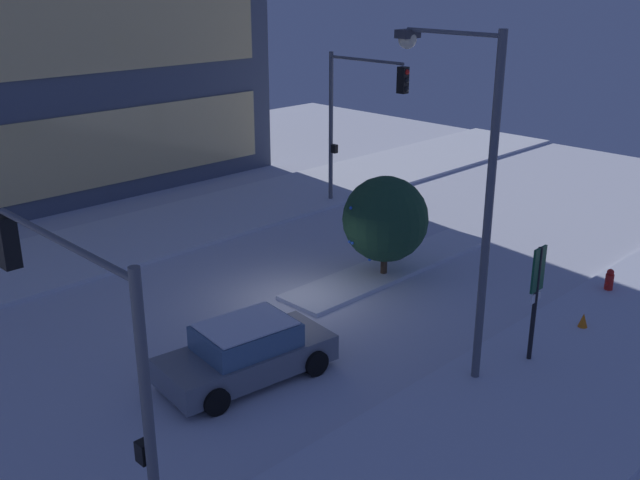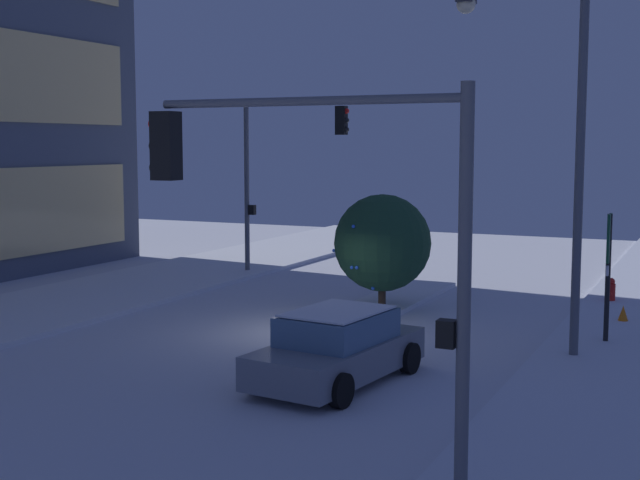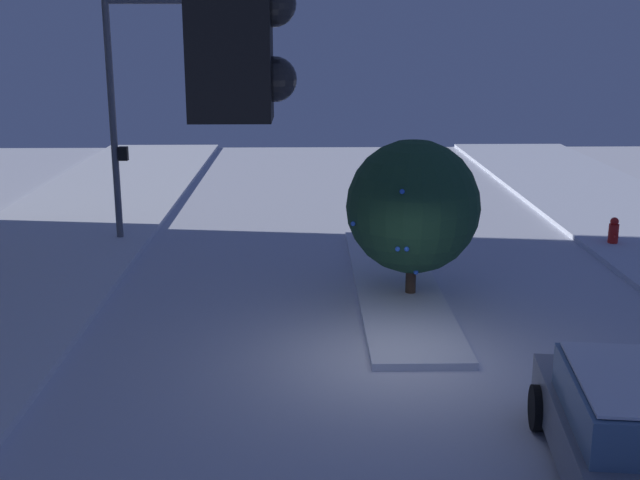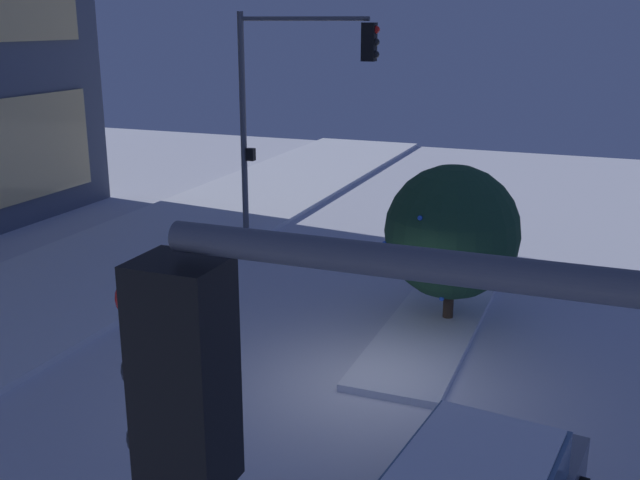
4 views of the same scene
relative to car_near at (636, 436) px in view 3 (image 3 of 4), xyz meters
The scene contains 6 objects.
ground 4.78m from the car_near, 32.45° to the left, with size 52.00×52.00×0.00m, color silver.
median_strip 8.34m from the car_near, 14.43° to the left, with size 9.00×1.80×0.14m, color silver.
car_near is the anchor object (origin of this frame).
traffic_light_corner_far_right 14.81m from the car_near, 31.78° to the left, with size 0.32×4.20×6.45m.
fire_hydrant 12.00m from the car_near, 19.48° to the right, with size 0.48×0.26×0.82m.
decorated_tree_median 7.67m from the car_near, 14.13° to the left, with size 2.79×2.79×3.41m.
Camera 3 is at (-12.86, 1.55, 5.58)m, focal length 44.98 mm.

